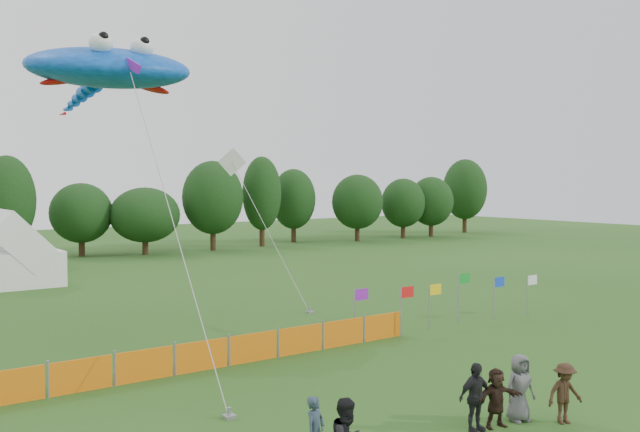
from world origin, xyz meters
TOP-DOWN VIEW (x-y plane):
  - ground at (0.00, 0.00)m, footprint 160.00×160.00m
  - treeline at (1.61, 44.93)m, footprint 104.57×8.78m
  - tent_right at (-3.15, 32.21)m, footprint 4.88×3.90m
  - barrier_fence at (-2.80, 8.86)m, footprint 17.90×0.06m
  - flag_row at (9.11, 8.96)m, footprint 10.73×0.68m
  - spectator_a at (-4.43, 0.14)m, footprint 0.69×0.58m
  - spectator_c at (2.52, -1.38)m, footprint 1.15×0.86m
  - spectator_d at (0.19, -0.39)m, footprint 1.06×0.52m
  - spectator_e at (1.72, -0.56)m, footprint 0.96×0.72m
  - spectator_f at (0.83, -0.53)m, footprint 1.49×0.76m
  - stingray_kite at (-2.70, 17.77)m, footprint 7.78×22.35m
  - small_kite_white at (4.23, 17.63)m, footprint 3.12×3.72m

SIDE VIEW (x-z plane):
  - ground at x=0.00m, z-range 0.00..0.00m
  - barrier_fence at x=-2.80m, z-range 0.00..1.00m
  - spectator_f at x=0.83m, z-range 0.00..1.54m
  - spectator_c at x=2.52m, z-range 0.00..1.59m
  - spectator_a at x=-4.43m, z-range 0.00..1.61m
  - spectator_d at x=0.19m, z-range 0.00..1.75m
  - spectator_e at x=1.72m, z-range 0.00..1.78m
  - flag_row at x=9.11m, z-range 0.26..2.44m
  - tent_right at x=-3.15m, z-range 0.02..3.46m
  - treeline at x=1.61m, z-range 0.00..8.36m
  - small_kite_white at x=4.23m, z-range 1.67..9.59m
  - stingray_kite at x=-2.70m, z-range 4.88..17.16m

